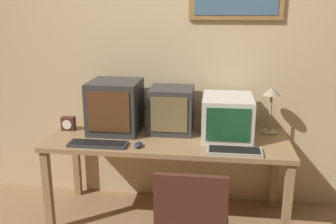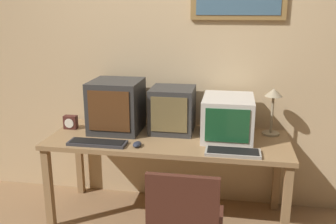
% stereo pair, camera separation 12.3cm
% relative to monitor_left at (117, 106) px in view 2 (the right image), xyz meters
% --- Properties ---
extents(wall_back, '(8.00, 0.08, 2.60)m').
position_rel_monitor_left_xyz_m(wall_back, '(0.45, 0.30, 0.39)').
color(wall_back, '#D1B284').
rests_on(wall_back, ground_plane).
extents(desk, '(1.87, 0.70, 0.70)m').
position_rel_monitor_left_xyz_m(desk, '(0.45, -0.11, -0.28)').
color(desk, '#99754C').
rests_on(desk, ground_plane).
extents(monitor_left, '(0.40, 0.41, 0.42)m').
position_rel_monitor_left_xyz_m(monitor_left, '(0.00, 0.00, 0.00)').
color(monitor_left, '#333333').
rests_on(monitor_left, desk).
extents(monitor_center, '(0.35, 0.35, 0.36)m').
position_rel_monitor_left_xyz_m(monitor_center, '(0.45, 0.05, -0.03)').
color(monitor_center, '#333333').
rests_on(monitor_center, desk).
extents(monitor_right, '(0.38, 0.47, 0.33)m').
position_rel_monitor_left_xyz_m(monitor_right, '(0.90, -0.03, -0.05)').
color(monitor_right, beige).
rests_on(monitor_right, desk).
extents(keyboard_main, '(0.44, 0.14, 0.03)m').
position_rel_monitor_left_xyz_m(keyboard_main, '(-0.05, -0.35, -0.20)').
color(keyboard_main, '#333338').
rests_on(keyboard_main, desk).
extents(keyboard_side, '(0.38, 0.16, 0.03)m').
position_rel_monitor_left_xyz_m(keyboard_side, '(0.95, -0.37, -0.20)').
color(keyboard_side, '#A8A399').
rests_on(keyboard_side, desk).
extents(mouse_near_keyboard, '(0.06, 0.10, 0.03)m').
position_rel_monitor_left_xyz_m(mouse_near_keyboard, '(0.26, -0.34, -0.19)').
color(mouse_near_keyboard, '#282D3D').
rests_on(mouse_near_keyboard, desk).
extents(desk_clock, '(0.11, 0.07, 0.11)m').
position_rel_monitor_left_xyz_m(desk_clock, '(-0.40, -0.03, -0.15)').
color(desk_clock, '#4C231E').
rests_on(desk_clock, desk).
extents(desk_lamp, '(0.14, 0.14, 0.38)m').
position_rel_monitor_left_xyz_m(desk_lamp, '(1.25, 0.11, 0.06)').
color(desk_lamp, tan).
rests_on(desk_lamp, desk).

